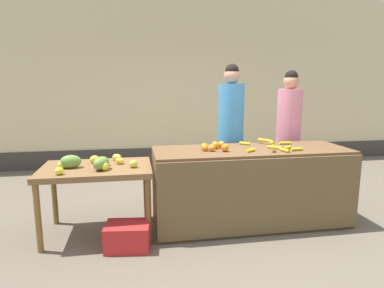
{
  "coord_description": "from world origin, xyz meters",
  "views": [
    {
      "loc": [
        -0.96,
        -3.59,
        1.65
      ],
      "look_at": [
        -0.31,
        0.15,
        0.95
      ],
      "focal_mm": 30.84,
      "sensor_mm": 36.0,
      "label": 1
    }
  ],
  "objects_px": {
    "vendor_woman_pink_shirt": "(288,136)",
    "produce_sack": "(167,185)",
    "vendor_woman_blue_shirt": "(231,135)",
    "produce_crate": "(128,236)"
  },
  "relations": [
    {
      "from": "produce_crate",
      "to": "produce_sack",
      "type": "distance_m",
      "value": 1.33
    },
    {
      "from": "vendor_woman_pink_shirt",
      "to": "produce_crate",
      "type": "bearing_deg",
      "value": -153.63
    },
    {
      "from": "vendor_woman_pink_shirt",
      "to": "produce_sack",
      "type": "relative_size",
      "value": 3.42
    },
    {
      "from": "vendor_woman_blue_shirt",
      "to": "vendor_woman_pink_shirt",
      "type": "distance_m",
      "value": 0.86
    },
    {
      "from": "vendor_woman_pink_shirt",
      "to": "produce_sack",
      "type": "distance_m",
      "value": 1.84
    },
    {
      "from": "vendor_woman_blue_shirt",
      "to": "produce_sack",
      "type": "xyz_separation_m",
      "value": [
        -0.86,
        0.17,
        -0.69
      ]
    },
    {
      "from": "produce_sack",
      "to": "vendor_woman_pink_shirt",
      "type": "bearing_deg",
      "value": -3.69
    },
    {
      "from": "produce_crate",
      "to": "vendor_woman_pink_shirt",
      "type": "bearing_deg",
      "value": 26.37
    },
    {
      "from": "vendor_woman_blue_shirt",
      "to": "vendor_woman_pink_shirt",
      "type": "bearing_deg",
      "value": 3.82
    },
    {
      "from": "vendor_woman_pink_shirt",
      "to": "produce_sack",
      "type": "xyz_separation_m",
      "value": [
        -1.71,
        0.11,
        -0.66
      ]
    }
  ]
}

